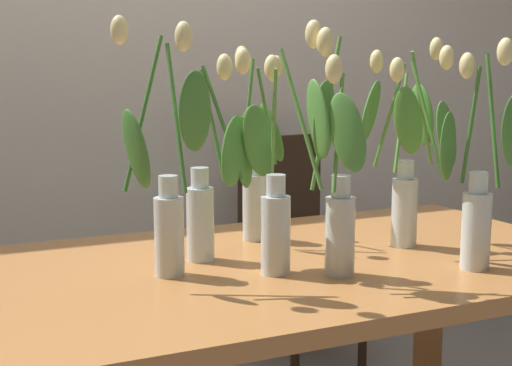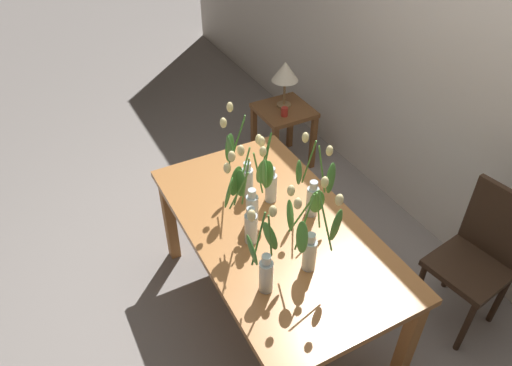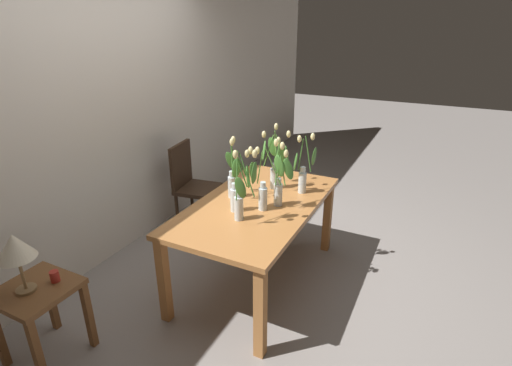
% 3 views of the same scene
% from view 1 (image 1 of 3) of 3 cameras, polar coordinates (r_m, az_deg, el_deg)
% --- Properties ---
extents(room_wall_rear, '(9.00, 0.10, 2.70)m').
position_cam_1_polar(room_wall_rear, '(3.11, -9.86, 11.50)').
color(room_wall_rear, silver).
rests_on(room_wall_rear, ground).
extents(dining_table, '(1.60, 0.90, 0.74)m').
position_cam_1_polar(dining_table, '(1.82, 2.75, -8.83)').
color(dining_table, '#B7753D').
rests_on(dining_table, ground).
extents(tulip_vase_0, '(0.19, 0.22, 0.52)m').
position_cam_1_polar(tulip_vase_0, '(1.96, 0.05, 0.43)').
color(tulip_vase_0, silver).
rests_on(tulip_vase_0, dining_table).
extents(tulip_vase_1, '(0.26, 0.24, 0.55)m').
position_cam_1_polar(tulip_vase_1, '(1.92, 11.89, 1.82)').
color(tulip_vase_1, silver).
rests_on(tulip_vase_1, dining_table).
extents(tulip_vase_2, '(0.15, 0.15, 0.51)m').
position_cam_1_polar(tulip_vase_2, '(1.74, -3.48, -0.84)').
color(tulip_vase_2, silver).
rests_on(tulip_vase_2, dining_table).
extents(tulip_vase_3, '(0.19, 0.18, 0.57)m').
position_cam_1_polar(tulip_vase_3, '(1.60, -7.05, -0.97)').
color(tulip_vase_3, silver).
rests_on(tulip_vase_3, dining_table).
extents(tulip_vase_4, '(0.18, 0.20, 0.53)m').
position_cam_1_polar(tulip_vase_4, '(1.74, 17.10, -0.89)').
color(tulip_vase_4, silver).
rests_on(tulip_vase_4, dining_table).
extents(tulip_vase_5, '(0.13, 0.18, 0.57)m').
position_cam_1_polar(tulip_vase_5, '(1.60, 6.40, -0.99)').
color(tulip_vase_5, silver).
rests_on(tulip_vase_5, dining_table).
extents(tulip_vase_6, '(0.16, 0.25, 0.55)m').
position_cam_1_polar(tulip_vase_6, '(1.63, 1.98, -0.94)').
color(tulip_vase_6, silver).
rests_on(tulip_vase_6, dining_table).
extents(dining_chair, '(0.45, 0.45, 0.93)m').
position_cam_1_polar(dining_chair, '(3.01, 3.01, -4.14)').
color(dining_chair, '#382619').
rests_on(dining_chair, ground).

